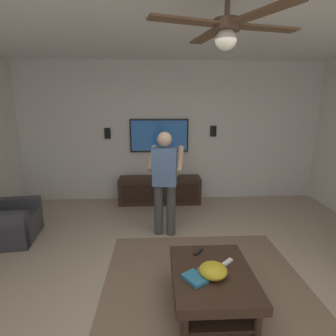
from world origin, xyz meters
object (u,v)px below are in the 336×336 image
object	(u,v)px
tv	(159,136)
bowl	(213,270)
remote_grey	(198,273)
wall_speaker_left	(213,131)
book	(195,278)
remote_white	(227,262)
coffee_table	(212,280)
person_standing	(165,178)
wall_speaker_right	(108,133)
remote_black	(198,252)
vase_round	(175,173)
armchair	(4,223)
ceiling_fan	(227,29)
media_console	(160,190)

from	to	relation	value
tv	bowl	distance (m)	3.46
remote_grey	wall_speaker_left	size ratio (longest dim) A/B	0.68
book	remote_white	bearing A→B (deg)	-89.84
coffee_table	remote_white	world-z (taller)	remote_white
person_standing	wall_speaker_right	size ratio (longest dim) A/B	7.45
bowl	remote_black	xyz separation A→B (m)	(0.42, 0.08, -0.05)
tv	remote_white	world-z (taller)	tv
coffee_table	book	distance (m)	0.26
remote_grey	vase_round	world-z (taller)	vase_round
vase_round	bowl	bearing A→B (deg)	-176.98
wall_speaker_right	tv	bearing A→B (deg)	-90.70
person_standing	armchair	bearing A→B (deg)	101.82
wall_speaker_left	tv	bearing A→B (deg)	90.66
tv	ceiling_fan	xyz separation A→B (m)	(-3.38, -0.47, 1.17)
tv	armchair	bearing A→B (deg)	-54.22
vase_round	wall_speaker_right	distance (m)	1.62
media_console	vase_round	bearing A→B (deg)	82.39
tv	remote_grey	bearing A→B (deg)	5.71
person_standing	media_console	bearing A→B (deg)	12.04
wall_speaker_right	person_standing	bearing A→B (deg)	-145.29
tv	person_standing	world-z (taller)	tv
media_console	remote_white	size ratio (longest dim) A/B	11.33
person_standing	remote_black	xyz separation A→B (m)	(-1.25, -0.33, -0.52)
coffee_table	wall_speaker_right	bearing A→B (deg)	25.70
remote_white	remote_grey	bearing A→B (deg)	163.94
book	vase_round	distance (m)	3.07
wall_speaker_left	wall_speaker_right	world-z (taller)	wall_speaker_left
armchair	bowl	distance (m)	3.27
coffee_table	vase_round	bearing A→B (deg)	3.32
person_standing	book	xyz separation A→B (m)	(-1.72, -0.22, -0.51)
armchair	remote_white	world-z (taller)	armchair
media_console	wall_speaker_right	distance (m)	1.61
remote_white	bowl	bearing A→B (deg)	-175.64
wall_speaker_right	armchair	bearing A→B (deg)	142.83
remote_black	ceiling_fan	world-z (taller)	ceiling_fan
bowl	book	size ratio (longest dim) A/B	1.24
remote_grey	book	xyz separation A→B (m)	(-0.09, 0.04, 0.01)
remote_grey	book	size ratio (longest dim) A/B	0.68
tv	remote_white	size ratio (longest dim) A/B	8.15
bowl	ceiling_fan	distance (m)	2.11
remote_black	ceiling_fan	size ratio (longest dim) A/B	0.13
tv	person_standing	bearing A→B (deg)	2.14
person_standing	bowl	distance (m)	1.78
remote_black	remote_grey	size ratio (longest dim) A/B	1.00
media_console	tv	distance (m)	1.15
remote_white	vase_round	size ratio (longest dim) A/B	0.68
person_standing	wall_speaker_left	xyz separation A→B (m)	(1.64, -1.09, 0.55)
armchair	remote_black	bearing A→B (deg)	-28.96
tv	remote_black	size ratio (longest dim) A/B	8.15
vase_round	person_standing	bearing A→B (deg)	169.47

